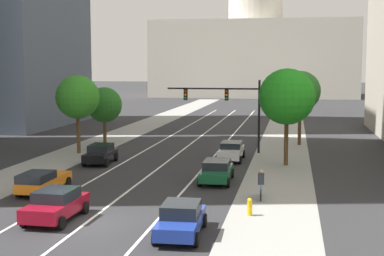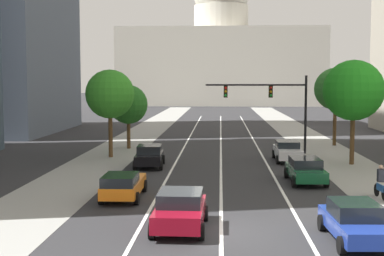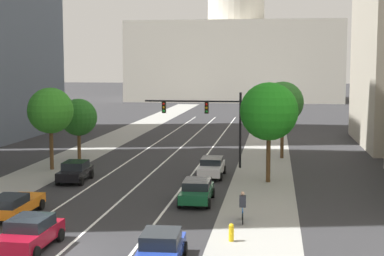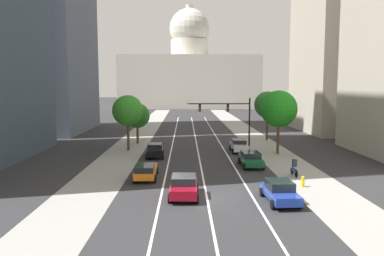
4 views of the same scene
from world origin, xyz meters
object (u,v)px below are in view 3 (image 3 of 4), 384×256
object	(u,v)px
car_black	(75,171)
street_tree_near_left	(79,117)
car_green	(197,191)
fire_hydrant	(231,232)
car_blue	(161,248)
street_tree_mid_right	(283,103)
car_crimson	(30,233)
car_white	(212,167)
car_orange	(15,205)
capitol_building	(236,51)
traffic_signal_mast	(209,115)
street_tree_mid_left	(50,111)
cyclist	(243,207)
street_tree_far_right	(269,112)

from	to	relation	value
car_black	street_tree_near_left	size ratio (longest dim) A/B	0.74
car_green	fire_hydrant	bearing A→B (deg)	-161.74
car_blue	street_tree_mid_right	world-z (taller)	street_tree_mid_right
car_crimson	car_white	bearing A→B (deg)	-17.86
car_orange	car_black	xyz separation A→B (m)	(-0.01, 10.28, 0.05)
fire_hydrant	capitol_building	bearing A→B (deg)	93.85
traffic_signal_mast	car_blue	bearing A→B (deg)	-88.37
car_black	street_tree_mid_left	size ratio (longest dim) A/B	0.61
traffic_signal_mast	cyclist	xyz separation A→B (m)	(3.82, -17.04, -3.59)
car_green	car_white	bearing A→B (deg)	-1.21
car_green	fire_hydrant	size ratio (longest dim) A/B	4.94
capitol_building	car_green	xyz separation A→B (m)	(4.93, -106.70, -11.13)
car_blue	street_tree_near_left	size ratio (longest dim) A/B	0.80
car_green	street_tree_mid_right	world-z (taller)	street_tree_mid_right
car_black	street_tree_far_right	bearing A→B (deg)	-85.30
street_tree_near_left	car_orange	bearing A→B (deg)	-81.18
street_tree_mid_left	street_tree_near_left	world-z (taller)	street_tree_mid_left
car_crimson	car_blue	world-z (taller)	car_crimson
capitol_building	car_green	distance (m)	107.40
car_orange	street_tree_far_right	size ratio (longest dim) A/B	0.62
car_orange	car_blue	xyz separation A→B (m)	(9.85, -6.76, 0.03)
capitol_building	car_crimson	bearing A→B (deg)	-90.80
fire_hydrant	cyclist	distance (m)	3.69
car_green	fire_hydrant	xyz separation A→B (m)	(2.78, -7.86, -0.30)
car_white	car_green	xyz separation A→B (m)	(-0.00, -8.59, -0.02)
cyclist	traffic_signal_mast	bearing A→B (deg)	8.21
capitol_building	street_tree_mid_right	size ratio (longest dim) A/B	6.93
car_white	capitol_building	bearing A→B (deg)	2.86
car_crimson	car_orange	size ratio (longest dim) A/B	0.92
car_white	traffic_signal_mast	world-z (taller)	traffic_signal_mast
capitol_building	fire_hydrant	size ratio (longest dim) A/B	54.24
car_crimson	street_tree_mid_left	xyz separation A→B (m)	(-6.92, 20.29, 4.10)
traffic_signal_mast	cyclist	distance (m)	17.83
fire_hydrant	street_tree_mid_right	xyz separation A→B (m)	(2.71, 26.43, 4.71)
street_tree_far_right	car_white	bearing A→B (deg)	161.97
street_tree_mid_left	street_tree_near_left	xyz separation A→B (m)	(0.48, 5.49, -1.04)
car_crimson	street_tree_near_left	size ratio (longest dim) A/B	0.76
car_orange	street_tree_mid_left	size ratio (longest dim) A/B	0.68
capitol_building	car_black	size ratio (longest dim) A/B	11.94
car_blue	car_orange	bearing A→B (deg)	53.03
street_tree_far_right	traffic_signal_mast	bearing A→B (deg)	131.83
car_black	street_tree_near_left	distance (m)	11.01
street_tree_far_right	street_tree_near_left	bearing A→B (deg)	154.74
capitol_building	street_tree_mid_left	bearing A→B (deg)	-95.05
car_black	fire_hydrant	size ratio (longest dim) A/B	4.54
car_green	cyclist	distance (m)	5.24
car_orange	fire_hydrant	world-z (taller)	car_orange
car_blue	traffic_signal_mast	distance (m)	24.88
car_green	street_tree_far_right	distance (m)	9.52
car_blue	car_green	xyz separation A→B (m)	(0.00, 11.76, 0.00)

